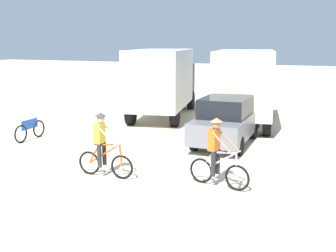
{
  "coord_description": "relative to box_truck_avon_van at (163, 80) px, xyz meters",
  "views": [
    {
      "loc": [
        5.13,
        -8.52,
        3.72
      ],
      "look_at": [
        0.25,
        3.17,
        1.1
      ],
      "focal_mm": 43.7,
      "sensor_mm": 36.0,
      "label": 1
    }
  ],
  "objects": [
    {
      "name": "sedan_parked",
      "position": [
        4.36,
        -4.3,
        -0.99
      ],
      "size": [
        1.83,
        4.23,
        1.76
      ],
      "color": "slate",
      "rests_on": "ground"
    },
    {
      "name": "box_truck_cream_rv",
      "position": [
        4.13,
        -0.22,
        0.0
      ],
      "size": [
        3.45,
        7.05,
        3.35
      ],
      "color": "beige",
      "rests_on": "ground"
    },
    {
      "name": "ground_plane",
      "position": [
        2.92,
        -10.11,
        -1.87
      ],
      "size": [
        120.0,
        120.0,
        0.0
      ],
      "primitive_type": "plane",
      "color": "beige"
    },
    {
      "name": "bicycle_spare",
      "position": [
        -2.76,
        -6.52,
        -1.48
      ],
      "size": [
        0.5,
        1.73,
        0.97
      ],
      "color": "black",
      "rests_on": "ground"
    },
    {
      "name": "cyclist_orange_shirt",
      "position": [
        2.15,
        -9.19,
        -1.03
      ],
      "size": [
        1.73,
        0.52,
        1.82
      ],
      "color": "black",
      "rests_on": "ground"
    },
    {
      "name": "cyclist_cowboy_hat",
      "position": [
        5.3,
        -8.74,
        -1.03
      ],
      "size": [
        1.71,
        0.56,
        1.82
      ],
      "color": "black",
      "rests_on": "ground"
    },
    {
      "name": "box_truck_avon_van",
      "position": [
        0.0,
        0.0,
        0.0
      ],
      "size": [
        3.59,
        7.07,
        3.35
      ],
      "color": "white",
      "rests_on": "ground"
    }
  ]
}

